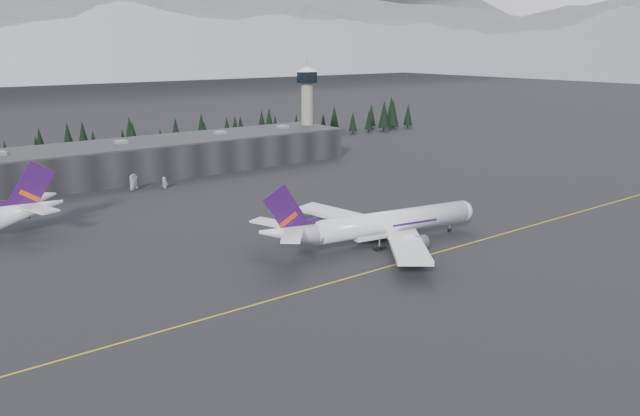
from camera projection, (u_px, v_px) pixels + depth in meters
ground at (375, 266)px, 136.60m from camera, size 1400.00×1400.00×0.00m
taxiline at (381, 269)px, 135.06m from camera, size 400.00×0.40×0.02m
terminal at (149, 158)px, 231.26m from camera, size 160.00×30.00×12.60m
control_tower at (307, 100)px, 273.11m from camera, size 10.00×10.00×37.70m
treeline at (114, 143)px, 259.44m from camera, size 360.00×20.00×15.00m
jet_main at (375, 225)px, 150.21m from camera, size 59.28×54.28×17.56m
gse_vehicle_a at (134, 188)px, 207.40m from camera, size 4.54×6.13×1.55m
gse_vehicle_b at (165, 186)px, 210.31m from camera, size 4.15×2.05×1.36m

